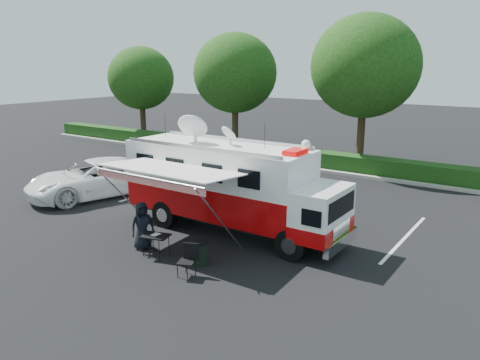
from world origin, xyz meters
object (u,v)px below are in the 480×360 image
object	(u,v)px
white_suv	(96,196)
folding_table	(156,237)
command_truck	(231,186)
trash_bin	(201,253)

from	to	relation	value
white_suv	folding_table	size ratio (longest dim) A/B	6.19
command_truck	trash_bin	bearing A→B (deg)	-72.30
trash_bin	white_suv	bearing A→B (deg)	160.32
folding_table	trash_bin	world-z (taller)	trash_bin
folding_table	trash_bin	bearing A→B (deg)	12.24
command_truck	trash_bin	xyz separation A→B (m)	(0.93, -2.92, -1.39)
trash_bin	command_truck	bearing A→B (deg)	107.70
folding_table	trash_bin	distance (m)	1.65
command_truck	folding_table	distance (m)	3.50
command_truck	folding_table	world-z (taller)	command_truck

